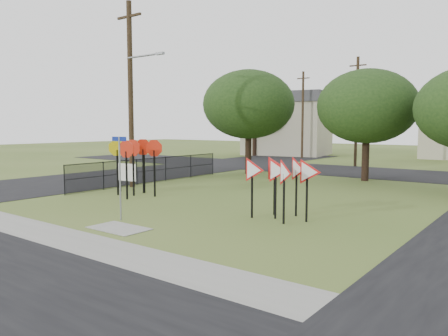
# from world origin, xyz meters

# --- Properties ---
(ground) EXTENTS (140.00, 140.00, 0.00)m
(ground) POSITION_xyz_m (0.00, 0.00, 0.00)
(ground) COLOR #465D23
(sidewalk) EXTENTS (30.00, 1.60, 0.02)m
(sidewalk) POSITION_xyz_m (0.00, -4.20, 0.01)
(sidewalk) COLOR gray
(sidewalk) RESTS_ON ground
(planting_strip) EXTENTS (30.00, 0.80, 0.02)m
(planting_strip) POSITION_xyz_m (0.00, -5.40, 0.01)
(planting_strip) COLOR #465D23
(planting_strip) RESTS_ON ground
(street_left) EXTENTS (8.00, 50.00, 0.02)m
(street_left) POSITION_xyz_m (-12.00, 10.00, 0.01)
(street_left) COLOR black
(street_left) RESTS_ON ground
(street_far) EXTENTS (60.00, 8.00, 0.02)m
(street_far) POSITION_xyz_m (0.00, 20.00, 0.01)
(street_far) COLOR black
(street_far) RESTS_ON ground
(curb_pad) EXTENTS (2.00, 1.20, 0.02)m
(curb_pad) POSITION_xyz_m (0.00, -2.40, 0.01)
(curb_pad) COLOR gray
(curb_pad) RESTS_ON ground
(street_name_sign) EXTENTS (0.61, 0.14, 2.98)m
(street_name_sign) POSITION_xyz_m (-0.99, -1.50, 1.71)
(street_name_sign) COLOR gray
(street_name_sign) RESTS_ON ground
(stop_sign_cluster) EXTENTS (2.44, 2.15, 2.73)m
(stop_sign_cluster) POSITION_xyz_m (-4.83, 2.66, 2.00)
(stop_sign_cluster) COLOR black
(stop_sign_cluster) RESTS_ON ground
(yield_sign_cluster) EXTENTS (2.91, 1.92, 2.27)m
(yield_sign_cluster) POSITION_xyz_m (3.46, 2.16, 1.67)
(yield_sign_cluster) COLOR black
(yield_sign_cluster) RESTS_ON ground
(info_board) EXTENTS (1.17, 0.20, 1.47)m
(info_board) POSITION_xyz_m (-5.95, 2.98, 0.98)
(info_board) COLOR black
(info_board) RESTS_ON ground
(utility_pole_main) EXTENTS (3.55, 0.33, 10.00)m
(utility_pole_main) POSITION_xyz_m (-7.24, 4.50, 5.21)
(utility_pole_main) COLOR #392A1A
(utility_pole_main) RESTS_ON ground
(far_pole_a) EXTENTS (1.40, 0.24, 9.00)m
(far_pole_a) POSITION_xyz_m (-2.00, 24.00, 4.60)
(far_pole_a) COLOR #392A1A
(far_pole_a) RESTS_ON ground
(far_pole_c) EXTENTS (1.40, 0.24, 9.00)m
(far_pole_c) POSITION_xyz_m (-10.00, 30.00, 4.60)
(far_pole_c) COLOR #392A1A
(far_pole_c) RESTS_ON ground
(fence_run) EXTENTS (0.05, 11.55, 1.50)m
(fence_run) POSITION_xyz_m (-7.60, 6.25, 0.78)
(fence_run) COLOR black
(fence_run) RESTS_ON ground
(house_left) EXTENTS (10.58, 8.88, 7.20)m
(house_left) POSITION_xyz_m (-14.00, 34.00, 3.65)
(house_left) COLOR #B2AB8F
(house_left) RESTS_ON ground
(tree_near_left) EXTENTS (6.40, 6.40, 7.27)m
(tree_near_left) POSITION_xyz_m (-6.00, 14.00, 4.86)
(tree_near_left) COLOR black
(tree_near_left) RESTS_ON ground
(tree_near_mid) EXTENTS (6.00, 6.00, 6.80)m
(tree_near_mid) POSITION_xyz_m (2.00, 15.00, 4.54)
(tree_near_mid) COLOR black
(tree_near_mid) RESTS_ON ground
(tree_far_left) EXTENTS (6.80, 6.80, 7.73)m
(tree_far_left) POSITION_xyz_m (-16.00, 30.00, 5.17)
(tree_far_left) COLOR black
(tree_far_left) RESTS_ON ground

